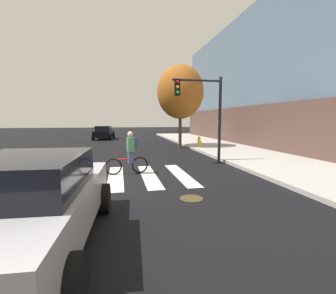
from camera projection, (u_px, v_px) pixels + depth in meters
name	position (u px, v px, depth m)	size (l,w,h in m)	color
ground_plane	(110.00, 178.00, 8.92)	(120.00, 120.00, 0.00)	black
sidewalk	(313.00, 167.00, 10.63)	(6.50, 50.00, 0.15)	#B2AFA8
crosswalk_stripes	(98.00, 178.00, 8.84)	(6.79, 3.90, 0.01)	silver
manhole_cover	(191.00, 198.00, 6.59)	(0.64, 0.64, 0.01)	#473D1E
sedan_near	(31.00, 202.00, 3.89)	(2.37, 4.70, 1.59)	#B7B7BC
sedan_mid	(104.00, 132.00, 26.52)	(2.32, 4.40, 1.47)	black
cyclist	(130.00, 153.00, 9.49)	(1.70, 0.39, 1.69)	black
traffic_light_near	(204.00, 105.00, 11.57)	(2.47, 0.28, 4.20)	black
fire_hydrant	(199.00, 142.00, 17.71)	(0.33, 0.22, 0.78)	gold
street_tree_near	(180.00, 92.00, 18.15)	(3.51, 3.51, 6.24)	#4C3823
corner_building	(315.00, 86.00, 22.98)	(17.41, 24.70, 10.71)	brown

